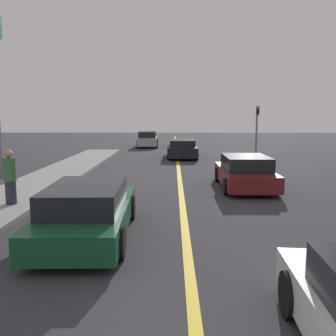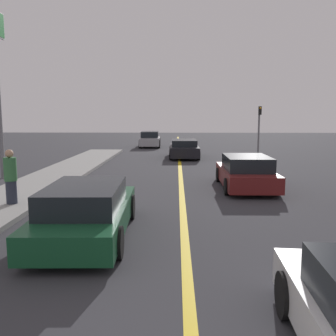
{
  "view_description": "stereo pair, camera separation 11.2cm",
  "coord_description": "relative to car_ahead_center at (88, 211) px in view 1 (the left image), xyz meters",
  "views": [
    {
      "loc": [
        -0.31,
        -1.72,
        2.87
      ],
      "look_at": [
        -0.46,
        9.65,
        1.26
      ],
      "focal_mm": 40.0,
      "sensor_mm": 36.0,
      "label": 1
    },
    {
      "loc": [
        -0.2,
        -1.72,
        2.87
      ],
      "look_at": [
        -0.46,
        9.65,
        1.26
      ],
      "focal_mm": 40.0,
      "sensor_mm": 36.0,
      "label": 2
    }
  ],
  "objects": [
    {
      "name": "car_far_distant",
      "position": [
        4.85,
        6.06,
        0.0
      ],
      "size": [
        2.0,
        4.39,
        1.3
      ],
      "rotation": [
        0.0,
        0.0,
        0.0
      ],
      "color": "maroon",
      "rests_on": "ground_plane"
    },
    {
      "name": "car_ahead_center",
      "position": [
        0.0,
        0.0,
        0.0
      ],
      "size": [
        2.1,
        4.81,
        1.28
      ],
      "rotation": [
        0.0,
        0.0,
        0.03
      ],
      "color": "#144728",
      "rests_on": "ground_plane"
    },
    {
      "name": "traffic_light",
      "position": [
        7.56,
        16.37,
        1.53
      ],
      "size": [
        0.18,
        0.4,
        3.44
      ],
      "color": "slate",
      "rests_on": "ground_plane"
    },
    {
      "name": "pedestrian_mid_group",
      "position": [
        -2.99,
        2.69,
        0.36
      ],
      "size": [
        0.38,
        0.38,
        1.68
      ],
      "color": "#282D3D",
      "rests_on": "sidewalk_left"
    },
    {
      "name": "sidewalk_left",
      "position": [
        -3.46,
        7.13,
        -0.55
      ],
      "size": [
        2.55,
        27.9,
        0.15
      ],
      "color": "gray",
      "rests_on": "ground_plane"
    },
    {
      "name": "car_parked_left_lot",
      "position": [
        2.63,
        16.74,
        -0.01
      ],
      "size": [
        2.03,
        4.62,
        1.23
      ],
      "rotation": [
        0.0,
        0.0,
        0.01
      ],
      "color": "black",
      "rests_on": "ground_plane"
    },
    {
      "name": "road_center_line",
      "position": [
        2.31,
        11.18,
        -0.62
      ],
      "size": [
        0.2,
        60.0,
        0.01
      ],
      "color": "gold",
      "rests_on": "ground_plane"
    },
    {
      "name": "car_oncoming_far",
      "position": [
        -0.28,
        25.27,
        0.06
      ],
      "size": [
        1.96,
        4.36,
        1.41
      ],
      "rotation": [
        0.0,
        0.0,
        0.03
      ],
      "color": "#9E9EA3",
      "rests_on": "ground_plane"
    }
  ]
}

